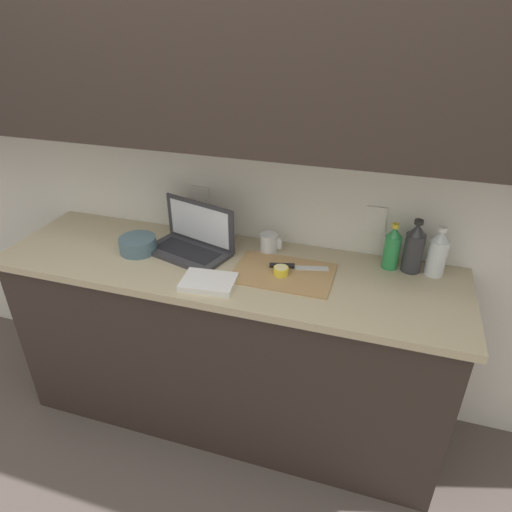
% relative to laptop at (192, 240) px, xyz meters
% --- Properties ---
extents(ground_plane, '(12.00, 12.00, 0.00)m').
position_rel_laptop_xyz_m(ground_plane, '(0.19, -0.08, -0.97)').
color(ground_plane, '#564C47').
rests_on(ground_plane, ground).
extents(wall_back, '(5.20, 0.38, 2.60)m').
position_rel_laptop_xyz_m(wall_back, '(0.19, 0.14, 0.58)').
color(wall_back, white).
rests_on(wall_back, ground_plane).
extents(counter_unit, '(2.09, 0.60, 0.92)m').
position_rel_laptop_xyz_m(counter_unit, '(0.17, -0.08, -0.50)').
color(counter_unit, '#332823').
rests_on(counter_unit, ground_plane).
extents(laptop, '(0.43, 0.31, 0.23)m').
position_rel_laptop_xyz_m(laptop, '(0.00, 0.00, 0.00)').
color(laptop, '#333338').
rests_on(laptop, counter_unit).
extents(cutting_board, '(0.43, 0.28, 0.01)m').
position_rel_laptop_xyz_m(cutting_board, '(0.46, -0.07, -0.05)').
color(cutting_board, tan).
rests_on(cutting_board, counter_unit).
extents(knife, '(0.26, 0.09, 0.02)m').
position_rel_laptop_xyz_m(knife, '(0.47, -0.03, -0.04)').
color(knife, silver).
rests_on(knife, cutting_board).
extents(lemon_half_cut, '(0.07, 0.07, 0.03)m').
position_rel_laptop_xyz_m(lemon_half_cut, '(0.45, -0.09, -0.03)').
color(lemon_half_cut, yellow).
rests_on(lemon_half_cut, cutting_board).
extents(bottle_green_soda, '(0.07, 0.07, 0.21)m').
position_rel_laptop_xyz_m(bottle_green_soda, '(0.89, 0.12, 0.04)').
color(bottle_green_soda, '#2D934C').
rests_on(bottle_green_soda, counter_unit).
extents(bottle_oil_tall, '(0.08, 0.08, 0.24)m').
position_rel_laptop_xyz_m(bottle_oil_tall, '(0.98, 0.12, 0.06)').
color(bottle_oil_tall, '#333338').
rests_on(bottle_oil_tall, counter_unit).
extents(bottle_water_clear, '(0.08, 0.08, 0.22)m').
position_rel_laptop_xyz_m(bottle_water_clear, '(1.08, 0.12, 0.05)').
color(bottle_water_clear, silver).
rests_on(bottle_water_clear, counter_unit).
extents(measuring_cup, '(0.10, 0.08, 0.09)m').
position_rel_laptop_xyz_m(measuring_cup, '(0.34, 0.10, -0.01)').
color(measuring_cup, silver).
rests_on(measuring_cup, counter_unit).
extents(bowl_white, '(0.17, 0.17, 0.07)m').
position_rel_laptop_xyz_m(bowl_white, '(-0.24, -0.08, -0.02)').
color(bowl_white, slate).
rests_on(bowl_white, counter_unit).
extents(dish_towel, '(0.23, 0.18, 0.02)m').
position_rel_laptop_xyz_m(dish_towel, '(0.18, -0.25, -0.04)').
color(dish_towel, white).
rests_on(dish_towel, counter_unit).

